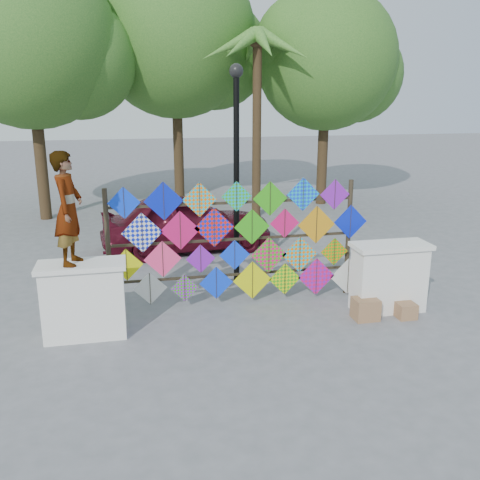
# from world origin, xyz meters

# --- Properties ---
(ground) EXTENTS (80.00, 80.00, 0.00)m
(ground) POSITION_xyz_m (0.00, 0.00, 0.00)
(ground) COLOR gray
(ground) RESTS_ON ground
(parapet_left) EXTENTS (1.40, 0.65, 1.28)m
(parapet_left) POSITION_xyz_m (-2.70, -0.20, 0.65)
(parapet_left) COLOR white
(parapet_left) RESTS_ON ground
(parapet_right) EXTENTS (1.40, 0.65, 1.28)m
(parapet_right) POSITION_xyz_m (2.70, -0.20, 0.65)
(parapet_right) COLOR white
(parapet_right) RESTS_ON ground
(kite_rack) EXTENTS (4.97, 0.24, 2.40)m
(kite_rack) POSITION_xyz_m (0.11, 0.73, 1.21)
(kite_rack) COLOR #2E2519
(kite_rack) RESTS_ON ground
(tree_west) EXTENTS (5.85, 5.20, 8.01)m
(tree_west) POSITION_xyz_m (-4.40, 9.03, 5.38)
(tree_west) COLOR #44331D
(tree_west) RESTS_ON ground
(tree_mid) EXTENTS (6.30, 5.60, 8.61)m
(tree_mid) POSITION_xyz_m (0.11, 11.03, 5.77)
(tree_mid) COLOR #44331D
(tree_mid) RESTS_ON ground
(tree_east) EXTENTS (5.40, 4.80, 7.42)m
(tree_east) POSITION_xyz_m (5.09, 9.53, 4.99)
(tree_east) COLOR #44331D
(tree_east) RESTS_ON ground
(palm_tree) EXTENTS (3.62, 3.62, 5.83)m
(palm_tree) POSITION_xyz_m (2.20, 8.00, 4.95)
(palm_tree) COLOR #44331D
(palm_tree) RESTS_ON ground
(vendor_woman) EXTENTS (0.56, 0.73, 1.79)m
(vendor_woman) POSITION_xyz_m (-2.82, -0.20, 2.17)
(vendor_woman) COLOR #99999E
(vendor_woman) RESTS_ON parapet_left
(sedan) EXTENTS (4.42, 2.11, 1.46)m
(sedan) POSITION_xyz_m (-0.48, 4.53, 0.73)
(sedan) COLOR #520E1D
(sedan) RESTS_ON ground
(lamppost) EXTENTS (0.28, 0.28, 4.46)m
(lamppost) POSITION_xyz_m (0.30, 2.00, 2.69)
(lamppost) COLOR black
(lamppost) RESTS_ON ground
(cardboard_box_near) EXTENTS (0.43, 0.38, 0.38)m
(cardboard_box_near) POSITION_xyz_m (2.13, -0.50, 0.19)
(cardboard_box_near) COLOR #A1744D
(cardboard_box_near) RESTS_ON ground
(cardboard_box_far) EXTENTS (0.33, 0.30, 0.28)m
(cardboard_box_far) POSITION_xyz_m (2.86, -0.61, 0.14)
(cardboard_box_far) COLOR #A1744D
(cardboard_box_far) RESTS_ON ground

